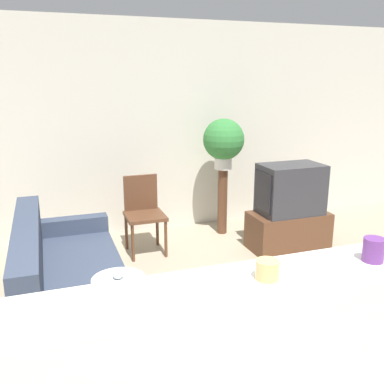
# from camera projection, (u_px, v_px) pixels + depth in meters

# --- Properties ---
(wall_back) EXTENTS (9.00, 0.06, 2.70)m
(wall_back) POSITION_uv_depth(u_px,v_px,m) (110.00, 131.00, 5.35)
(wall_back) COLOR beige
(wall_back) RESTS_ON ground_plane
(couch) EXTENTS (0.86, 1.89, 0.85)m
(couch) POSITION_uv_depth(u_px,v_px,m) (67.00, 284.00, 3.63)
(couch) COLOR #384256
(couch) RESTS_ON ground_plane
(tv_stand) EXTENTS (0.93, 0.48, 0.44)m
(tv_stand) POSITION_uv_depth(u_px,v_px,m) (288.00, 231.00, 5.11)
(tv_stand) COLOR brown
(tv_stand) RESTS_ON ground_plane
(television) EXTENTS (0.73, 0.46, 0.58)m
(television) POSITION_uv_depth(u_px,v_px,m) (290.00, 189.00, 4.98)
(television) COLOR #333338
(television) RESTS_ON tv_stand
(wooden_chair) EXTENTS (0.44, 0.44, 0.89)m
(wooden_chair) POSITION_uv_depth(u_px,v_px,m) (143.00, 210.00, 4.96)
(wooden_chair) COLOR brown
(wooden_chair) RESTS_ON ground_plane
(plant_stand) EXTENTS (0.12, 0.12, 0.86)m
(plant_stand) POSITION_uv_depth(u_px,v_px,m) (222.00, 201.00, 5.57)
(plant_stand) COLOR brown
(plant_stand) RESTS_ON ground_plane
(potted_plant) EXTENTS (0.52, 0.52, 0.64)m
(potted_plant) POSITION_uv_depth(u_px,v_px,m) (224.00, 141.00, 5.36)
(potted_plant) COLOR white
(potted_plant) RESTS_ON plant_stand
(foreground_counter) EXTENTS (2.57, 0.44, 1.07)m
(foreground_counter) POSITION_uv_depth(u_px,v_px,m) (236.00, 382.00, 2.11)
(foreground_counter) COLOR white
(foreground_counter) RESTS_ON ground_plane
(decorative_bowl) EXTENTS (0.22, 0.22, 0.17)m
(decorative_bowl) POSITION_uv_depth(u_px,v_px,m) (119.00, 291.00, 1.78)
(decorative_bowl) COLOR silver
(decorative_bowl) RESTS_ON foreground_counter
(candle_jar) EXTENTS (0.11, 0.11, 0.09)m
(candle_jar) POSITION_uv_depth(u_px,v_px,m) (267.00, 270.00, 2.01)
(candle_jar) COLOR tan
(candle_jar) RESTS_ON foreground_counter
(coffee_tin) EXTENTS (0.11, 0.11, 0.13)m
(coffee_tin) POSITION_uv_depth(u_px,v_px,m) (373.00, 250.00, 2.20)
(coffee_tin) COLOR #66337F
(coffee_tin) RESTS_ON foreground_counter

